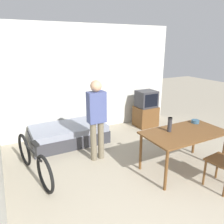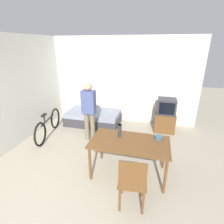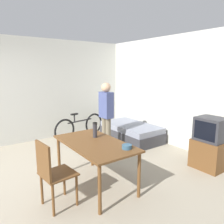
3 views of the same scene
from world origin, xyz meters
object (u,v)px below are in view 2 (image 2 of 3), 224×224
Objects in this scene: daybed at (93,118)px; person_standing at (89,108)px; dining_table at (129,145)px; bicycle at (48,125)px; tv at (165,116)px; wooden_chair at (132,181)px; thermos_flask at (120,130)px; mate_bowl at (158,137)px.

daybed is 1.07× the size of person_standing.
dining_table is 0.91× the size of bicycle.
daybed is 1.16× the size of dining_table.
tv reaches higher than dining_table.
daybed is 1.27m from person_standing.
person_standing is (-1.96, -1.07, 0.45)m from tv.
wooden_chair reaches higher than daybed.
person_standing reaches higher than daybed.
tv is (2.24, 0.06, 0.27)m from daybed.
person_standing reaches higher than tv.
thermos_flask is (1.00, -0.91, -0.04)m from person_standing.
thermos_flask reaches higher than daybed.
tv reaches higher than daybed.
person_standing reaches higher than thermos_flask.
daybed is at bearing 126.22° from dining_table.
tv is 2.24m from thermos_flask.
thermos_flask is at bearing -172.90° from mate_bowl.
person_standing reaches higher than wooden_chair.
person_standing is 6.14× the size of thermos_flask.
person_standing is at bearing 154.91° from mate_bowl.
person_standing is (0.28, -1.01, 0.72)m from daybed.
person_standing is at bearing -74.34° from daybed.
bicycle is 1.36m from person_standing.
tv reaches higher than mate_bowl.
dining_table is 0.93× the size of person_standing.
daybed is 2.60m from dining_table.
thermos_flask is at bearing -42.29° from person_standing.
wooden_chair is 2.35m from person_standing.
wooden_chair is at bearing -77.37° from dining_table.
wooden_chair is 0.59× the size of bicycle.
tv is 0.68× the size of dining_table.
daybed is at bearing 105.66° from person_standing.
thermos_flask is at bearing -115.72° from tv.
mate_bowl is (1.75, -0.82, -0.16)m from person_standing.
mate_bowl is (-0.21, -1.89, 0.29)m from tv.
wooden_chair reaches higher than dining_table.
wooden_chair is (-0.55, -2.92, 0.07)m from tv.
dining_table is at bearing 102.63° from wooden_chair.
mate_bowl is at bearing 71.44° from wooden_chair.
bicycle is at bearing 165.71° from mate_bowl.
thermos_flask reaches higher than wooden_chair.
wooden_chair is at bearing -52.73° from person_standing.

